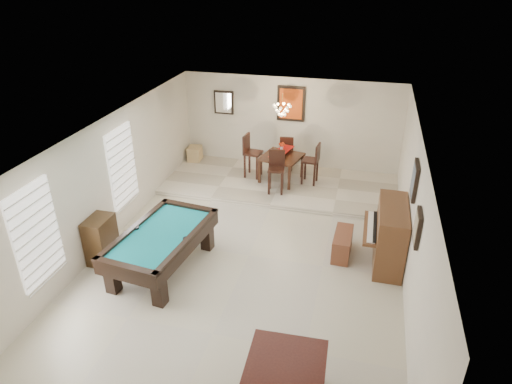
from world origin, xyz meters
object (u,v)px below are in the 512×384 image
at_px(dining_chair_north, 287,152).
at_px(dining_table, 281,166).
at_px(upright_piano, 383,234).
at_px(dining_chair_west, 253,156).
at_px(piano_bench, 342,244).
at_px(dining_chair_east, 310,163).
at_px(apothecary_chest, 101,240).
at_px(chandelier, 282,106).
at_px(pool_table, 163,251).
at_px(dining_chair_south, 276,172).
at_px(square_table, 285,382).
at_px(corner_bench, 195,153).
at_px(flower_vase, 282,147).

bearing_deg(dining_chair_north, dining_table, 82.56).
xyz_separation_m(upright_piano, dining_chair_west, (-3.37, 2.98, 0.09)).
bearing_deg(dining_table, dining_chair_west, 176.40).
distance_m(piano_bench, dining_chair_north, 4.11).
relative_size(dining_chair_west, dining_chair_east, 1.07).
relative_size(apothecary_chest, chandelier, 1.58).
height_order(upright_piano, chandelier, chandelier).
xyz_separation_m(pool_table, dining_chair_west, (0.69, 4.27, 0.31)).
height_order(pool_table, piano_bench, pool_table).
xyz_separation_m(dining_chair_west, chandelier, (0.80, -0.26, 1.50)).
bearing_deg(dining_chair_south, apothecary_chest, -135.58).
bearing_deg(upright_piano, piano_bench, 177.20).
height_order(dining_table, dining_chair_south, dining_chair_south).
distance_m(square_table, dining_chair_north, 7.48).
height_order(dining_chair_north, corner_bench, dining_chair_north).
bearing_deg(pool_table, dining_chair_south, 73.99).
bearing_deg(chandelier, flower_vase, 96.43).
xyz_separation_m(corner_bench, chandelier, (2.72, -0.92, 1.88)).
distance_m(apothecary_chest, flower_vase, 5.10).
bearing_deg(corner_bench, apothecary_chest, -90.53).
height_order(upright_piano, dining_chair_west, dining_chair_west).
bearing_deg(dining_chair_west, apothecary_chest, 161.82).
height_order(dining_chair_south, dining_chair_north, dining_chair_south).
relative_size(upright_piano, dining_chair_north, 1.48).
distance_m(dining_chair_north, dining_chair_east, 1.06).
height_order(square_table, flower_vase, flower_vase).
bearing_deg(pool_table, chandelier, 76.50).
bearing_deg(dining_table, chandelier, -83.57).
height_order(square_table, dining_table, dining_table).
bearing_deg(apothecary_chest, piano_bench, 16.46).
relative_size(pool_table, dining_chair_north, 2.35).
bearing_deg(dining_chair_north, dining_chair_east, 128.36).
relative_size(dining_chair_north, dining_chair_east, 0.91).
distance_m(pool_table, apothecary_chest, 1.28).
relative_size(pool_table, dining_table, 2.40).
relative_size(piano_bench, apothecary_chest, 0.93).
xyz_separation_m(dining_table, flower_vase, (0.00, 0.00, 0.54)).
height_order(pool_table, flower_vase, flower_vase).
height_order(square_table, apothecary_chest, apothecary_chest).
height_order(piano_bench, chandelier, chandelier).
bearing_deg(dining_chair_south, flower_vase, 83.29).
relative_size(piano_bench, corner_bench, 1.96).
relative_size(dining_chair_north, corner_bench, 2.22).
height_order(dining_chair_west, chandelier, chandelier).
relative_size(apothecary_chest, dining_chair_west, 0.81).
xyz_separation_m(piano_bench, dining_chair_north, (-1.85, 3.65, 0.37)).
xyz_separation_m(dining_chair_south, dining_chair_west, (-0.79, 0.77, 0.05)).
xyz_separation_m(pool_table, piano_bench, (3.31, 1.32, -0.15)).
bearing_deg(piano_bench, dining_chair_east, 110.51).
height_order(flower_vase, dining_chair_east, dining_chair_east).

